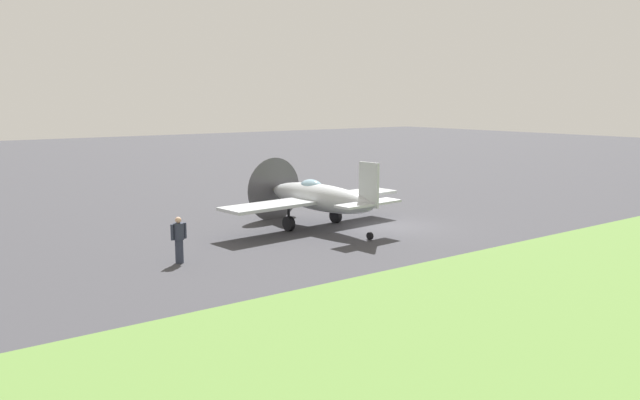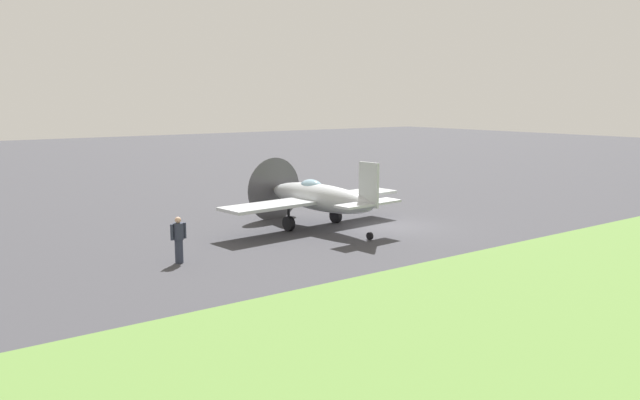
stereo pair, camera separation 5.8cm
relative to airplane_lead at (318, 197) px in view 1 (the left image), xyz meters
The scene contains 4 objects.
ground_plane 3.69m from the airplane_lead, 28.70° to the right, with size 160.00×160.00×0.00m, color #38383D.
grass_verge 13.43m from the airplane_lead, 77.15° to the right, with size 120.00×11.00×0.01m, color #567A38.
airplane_lead is the anchor object (origin of this frame).
ground_crew_chief 8.27m from the airplane_lead, 164.86° to the right, with size 0.63×0.38×1.73m.
Camera 1 is at (-20.58, -22.03, 5.99)m, focal length 35.99 mm.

